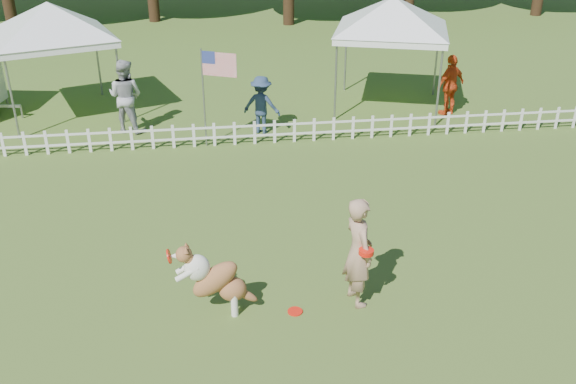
{
  "coord_description": "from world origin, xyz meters",
  "views": [
    {
      "loc": [
        -0.91,
        -7.9,
        6.06
      ],
      "look_at": [
        0.42,
        2.0,
        1.1
      ],
      "focal_mm": 40.0,
      "sensor_mm": 36.0,
      "label": 1
    }
  ],
  "objects_px": {
    "canopy_tent_left": "(56,62)",
    "spectator_b": "(261,105)",
    "flag_pole": "(204,99)",
    "dog": "(216,279)",
    "spectator_c": "(450,85)",
    "frisbee_on_turf": "(295,311)",
    "canopy_tent_right": "(390,55)",
    "handler": "(358,252)",
    "spectator_a": "(126,96)"
  },
  "relations": [
    {
      "from": "handler",
      "to": "spectator_c",
      "type": "height_order",
      "value": "handler"
    },
    {
      "from": "canopy_tent_left",
      "to": "spectator_b",
      "type": "xyz_separation_m",
      "value": [
        5.36,
        -2.1,
        -0.76
      ]
    },
    {
      "from": "dog",
      "to": "flag_pole",
      "type": "height_order",
      "value": "flag_pole"
    },
    {
      "from": "handler",
      "to": "spectator_b",
      "type": "height_order",
      "value": "handler"
    },
    {
      "from": "frisbee_on_turf",
      "to": "flag_pole",
      "type": "bearing_deg",
      "value": 99.86
    },
    {
      "from": "canopy_tent_right",
      "to": "spectator_c",
      "type": "xyz_separation_m",
      "value": [
        1.53,
        -0.86,
        -0.68
      ]
    },
    {
      "from": "dog",
      "to": "spectator_b",
      "type": "height_order",
      "value": "spectator_b"
    },
    {
      "from": "flag_pole",
      "to": "handler",
      "type": "bearing_deg",
      "value": -47.41
    },
    {
      "from": "canopy_tent_left",
      "to": "spectator_c",
      "type": "height_order",
      "value": "canopy_tent_left"
    },
    {
      "from": "flag_pole",
      "to": "canopy_tent_left",
      "type": "bearing_deg",
      "value": 168.72
    },
    {
      "from": "dog",
      "to": "spectator_a",
      "type": "xyz_separation_m",
      "value": [
        -2.03,
        8.13,
        0.34
      ]
    },
    {
      "from": "canopy_tent_left",
      "to": "spectator_b",
      "type": "height_order",
      "value": "canopy_tent_left"
    },
    {
      "from": "canopy_tent_left",
      "to": "canopy_tent_right",
      "type": "distance_m",
      "value": 9.16
    },
    {
      "from": "frisbee_on_turf",
      "to": "canopy_tent_left",
      "type": "height_order",
      "value": "canopy_tent_left"
    },
    {
      "from": "canopy_tent_right",
      "to": "spectator_c",
      "type": "height_order",
      "value": "canopy_tent_right"
    },
    {
      "from": "spectator_b",
      "to": "dog",
      "type": "bearing_deg",
      "value": 102.57
    },
    {
      "from": "canopy_tent_right",
      "to": "dog",
      "type": "bearing_deg",
      "value": -101.68
    },
    {
      "from": "canopy_tent_right",
      "to": "spectator_c",
      "type": "bearing_deg",
      "value": -11.32
    },
    {
      "from": "frisbee_on_turf",
      "to": "flag_pole",
      "type": "height_order",
      "value": "flag_pole"
    },
    {
      "from": "frisbee_on_turf",
      "to": "canopy_tent_right",
      "type": "distance_m",
      "value": 10.25
    },
    {
      "from": "flag_pole",
      "to": "spectator_b",
      "type": "xyz_separation_m",
      "value": [
        1.46,
        0.73,
        -0.46
      ]
    },
    {
      "from": "canopy_tent_left",
      "to": "flag_pole",
      "type": "distance_m",
      "value": 4.83
    },
    {
      "from": "frisbee_on_turf",
      "to": "spectator_a",
      "type": "distance_m",
      "value": 8.93
    },
    {
      "from": "flag_pole",
      "to": "spectator_c",
      "type": "distance_m",
      "value": 6.93
    },
    {
      "from": "handler",
      "to": "spectator_b",
      "type": "xyz_separation_m",
      "value": [
        -0.76,
        7.55,
        -0.15
      ]
    },
    {
      "from": "handler",
      "to": "spectator_a",
      "type": "height_order",
      "value": "spectator_a"
    },
    {
      "from": "spectator_b",
      "to": "flag_pole",
      "type": "bearing_deg",
      "value": 49.84
    },
    {
      "from": "dog",
      "to": "spectator_b",
      "type": "relative_size",
      "value": 0.81
    },
    {
      "from": "dog",
      "to": "frisbee_on_turf",
      "type": "distance_m",
      "value": 1.33
    },
    {
      "from": "handler",
      "to": "canopy_tent_left",
      "type": "bearing_deg",
      "value": 19.7
    },
    {
      "from": "frisbee_on_turf",
      "to": "handler",
      "type": "bearing_deg",
      "value": 9.99
    },
    {
      "from": "frisbee_on_turf",
      "to": "spectator_c",
      "type": "height_order",
      "value": "spectator_c"
    },
    {
      "from": "canopy_tent_left",
      "to": "spectator_a",
      "type": "relative_size",
      "value": 1.59
    },
    {
      "from": "frisbee_on_turf",
      "to": "spectator_c",
      "type": "bearing_deg",
      "value": 56.69
    },
    {
      "from": "spectator_b",
      "to": "spectator_c",
      "type": "xyz_separation_m",
      "value": [
        5.31,
        0.72,
        0.09
      ]
    },
    {
      "from": "dog",
      "to": "frisbee_on_turf",
      "type": "bearing_deg",
      "value": -6.22
    },
    {
      "from": "frisbee_on_turf",
      "to": "spectator_a",
      "type": "height_order",
      "value": "spectator_a"
    },
    {
      "from": "spectator_b",
      "to": "spectator_c",
      "type": "distance_m",
      "value": 5.36
    },
    {
      "from": "spectator_c",
      "to": "frisbee_on_turf",
      "type": "bearing_deg",
      "value": 29.01
    },
    {
      "from": "dog",
      "to": "spectator_b",
      "type": "xyz_separation_m",
      "value": [
        1.42,
        7.57,
        0.14
      ]
    },
    {
      "from": "dog",
      "to": "flag_pole",
      "type": "distance_m",
      "value": 6.86
    },
    {
      "from": "canopy_tent_right",
      "to": "flag_pole",
      "type": "height_order",
      "value": "canopy_tent_right"
    },
    {
      "from": "flag_pole",
      "to": "dog",
      "type": "bearing_deg",
      "value": -65.04
    },
    {
      "from": "flag_pole",
      "to": "spectator_b",
      "type": "distance_m",
      "value": 1.69
    },
    {
      "from": "frisbee_on_turf",
      "to": "spectator_b",
      "type": "relative_size",
      "value": 0.16
    },
    {
      "from": "flag_pole",
      "to": "spectator_a",
      "type": "height_order",
      "value": "flag_pole"
    },
    {
      "from": "dog",
      "to": "flag_pole",
      "type": "bearing_deg",
      "value": 91.84
    },
    {
      "from": "handler",
      "to": "spectator_a",
      "type": "relative_size",
      "value": 0.95
    },
    {
      "from": "handler",
      "to": "canopy_tent_left",
      "type": "distance_m",
      "value": 11.44
    },
    {
      "from": "handler",
      "to": "spectator_a",
      "type": "bearing_deg",
      "value": 14.72
    }
  ]
}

